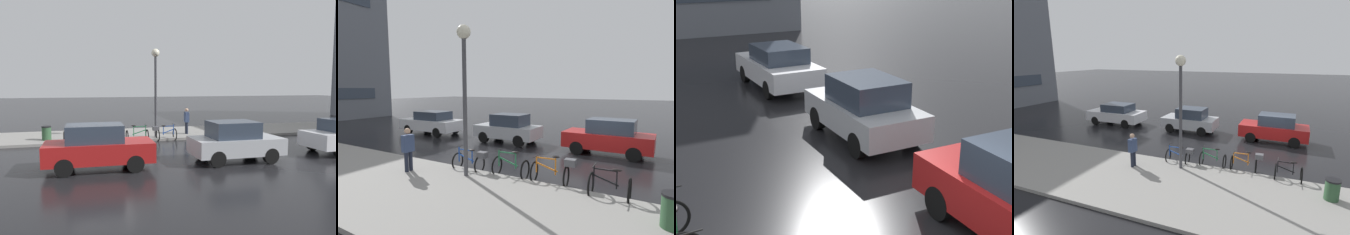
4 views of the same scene
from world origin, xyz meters
The scene contains 11 objects.
ground_plane centered at (0.00, 0.00, 0.00)m, with size 140.00×140.00×0.00m, color black.
bicycle_nearest centered at (-3.68, -1.18, 0.41)m, with size 0.76×1.08×0.98m.
bicycle_second centered at (-3.36, 0.55, 0.50)m, with size 0.78×1.43×0.99m.
bicycle_third centered at (-3.42, 2.14, 0.40)m, with size 0.75×1.19×0.98m.
bicycle_farthest centered at (-3.62, 3.69, 0.47)m, with size 0.73×1.35×0.95m.
car_red centered at (1.79, -0.26, 0.85)m, with size 1.83×4.01×1.70m.
car_silver centered at (1.91, 5.28, 0.83)m, with size 1.86×3.72×1.66m.
car_white centered at (1.72, 11.28, 0.80)m, with size 1.98×4.36×1.58m.
pedestrian centered at (-5.00, 5.51, 0.97)m, with size 0.41×0.26×1.72m.
streetlamp centered at (-4.33, 3.39, 3.72)m, with size 0.46×0.46×5.20m.
trash_bin centered at (-4.78, -2.64, 0.46)m, with size 0.52×0.52×0.91m.
Camera 2 is at (-11.22, -2.24, 3.13)m, focal length 28.00 mm.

